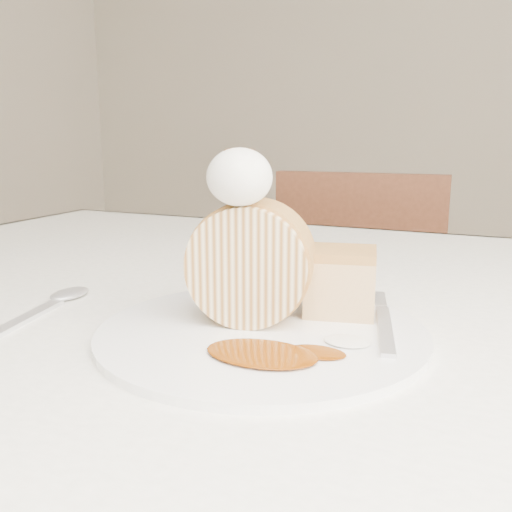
% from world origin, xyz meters
% --- Properties ---
extents(table, '(1.40, 0.90, 0.75)m').
position_xyz_m(table, '(0.00, 0.20, 0.66)').
color(table, white).
rests_on(table, ground).
extents(chair_far, '(0.41, 0.41, 0.84)m').
position_xyz_m(chair_far, '(-0.11, 0.99, 0.48)').
color(chair_far, brown).
rests_on(chair_far, ground).
extents(plate, '(0.34, 0.34, 0.01)m').
position_xyz_m(plate, '(0.02, 0.03, 0.75)').
color(plate, white).
rests_on(plate, table).
extents(roulade_slice, '(0.12, 0.08, 0.11)m').
position_xyz_m(roulade_slice, '(-0.00, 0.05, 0.81)').
color(roulade_slice, beige).
rests_on(roulade_slice, plate).
extents(cake_chunk, '(0.08, 0.07, 0.05)m').
position_xyz_m(cake_chunk, '(0.07, 0.11, 0.78)').
color(cake_chunk, '#B07942').
rests_on(cake_chunk, plate).
extents(whipped_cream, '(0.06, 0.06, 0.05)m').
position_xyz_m(whipped_cream, '(-0.00, 0.03, 0.89)').
color(whipped_cream, white).
rests_on(whipped_cream, roulade_slice).
extents(caramel_drizzle, '(0.03, 0.02, 0.01)m').
position_xyz_m(caramel_drizzle, '(-0.01, 0.04, 0.92)').
color(caramel_drizzle, '#6C2D04').
rests_on(caramel_drizzle, whipped_cream).
extents(caramel_pool, '(0.10, 0.08, 0.00)m').
position_xyz_m(caramel_pool, '(0.04, -0.02, 0.76)').
color(caramel_pool, '#6C2D04').
rests_on(caramel_pool, plate).
extents(fork, '(0.06, 0.17, 0.00)m').
position_xyz_m(fork, '(0.12, 0.07, 0.76)').
color(fork, silver).
rests_on(fork, plate).
extents(spoon, '(0.06, 0.18, 0.00)m').
position_xyz_m(spoon, '(-0.20, -0.03, 0.75)').
color(spoon, silver).
rests_on(spoon, table).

